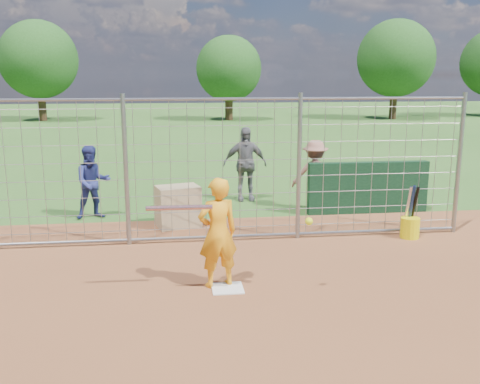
{
  "coord_description": "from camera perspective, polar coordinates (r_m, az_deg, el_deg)",
  "views": [
    {
      "loc": [
        -0.69,
        -7.09,
        2.9
      ],
      "look_at": [
        0.3,
        0.8,
        1.15
      ],
      "focal_mm": 40.0,
      "sensor_mm": 36.0,
      "label": 1
    }
  ],
  "objects": [
    {
      "name": "ground",
      "position": [
        7.69,
        -1.49,
        -9.74
      ],
      "size": [
        100.0,
        100.0,
        0.0
      ],
      "primitive_type": "plane",
      "color": "#2D591E",
      "rests_on": "ground"
    },
    {
      "name": "home_plate",
      "position": [
        7.5,
        -1.34,
        -10.24
      ],
      "size": [
        0.43,
        0.43,
        0.02
      ],
      "primitive_type": "cube",
      "color": "silver",
      "rests_on": "ground"
    },
    {
      "name": "dugout_wall",
      "position": [
        11.69,
        13.49,
        0.46
      ],
      "size": [
        2.6,
        0.2,
        1.1
      ],
      "primitive_type": "cube",
      "color": "#11381E",
      "rests_on": "ground"
    },
    {
      "name": "batter",
      "position": [
        7.36,
        -2.39,
        -4.38
      ],
      "size": [
        0.64,
        0.51,
        1.55
      ],
      "primitive_type": "imported",
      "rotation": [
        0.0,
        0.0,
        3.41
      ],
      "color": "#FFA216",
      "rests_on": "ground"
    },
    {
      "name": "bystander_a",
      "position": [
        11.32,
        -15.45,
        1.0
      ],
      "size": [
        0.87,
        0.76,
        1.5
      ],
      "primitive_type": "imported",
      "rotation": [
        0.0,
        0.0,
        0.3
      ],
      "color": "navy",
      "rests_on": "ground"
    },
    {
      "name": "bystander_b",
      "position": [
        12.47,
        0.53,
        3.02
      ],
      "size": [
        1.02,
        0.43,
        1.73
      ],
      "primitive_type": "imported",
      "rotation": [
        0.0,
        0.0,
        -0.01
      ],
      "color": "slate",
      "rests_on": "ground"
    },
    {
      "name": "bystander_c",
      "position": [
        11.79,
        7.96,
        1.82
      ],
      "size": [
        1.05,
        0.68,
        1.52
      ],
      "primitive_type": "imported",
      "rotation": [
        0.0,
        0.0,
        3.02
      ],
      "color": "#915F4F",
      "rests_on": "ground"
    },
    {
      "name": "equipment_bin",
      "position": [
        10.44,
        -6.62,
        -1.54
      ],
      "size": [
        0.91,
        0.74,
        0.8
      ],
      "primitive_type": "cube",
      "rotation": [
        0.0,
        0.0,
        0.26
      ],
      "color": "tan",
      "rests_on": "ground"
    },
    {
      "name": "equipment_in_play",
      "position": [
        6.95,
        -3.1,
        -2.04
      ],
      "size": [
        2.17,
        0.22,
        0.29
      ],
      "color": "silver",
      "rests_on": "ground"
    },
    {
      "name": "bucket_with_bats",
      "position": [
        10.16,
        17.68,
        -3.35
      ],
      "size": [
        0.34,
        0.38,
        0.97
      ],
      "color": "yellow",
      "rests_on": "ground"
    },
    {
      "name": "backstop_fence",
      "position": [
        9.26,
        -2.77,
        2.19
      ],
      "size": [
        9.08,
        0.08,
        2.6
      ],
      "color": "gray",
      "rests_on": "ground"
    },
    {
      "name": "tree_line",
      "position": [
        35.44,
        -1.02,
        13.7
      ],
      "size": [
        44.66,
        6.72,
        6.48
      ],
      "color": "#3F2B19",
      "rests_on": "ground"
    }
  ]
}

